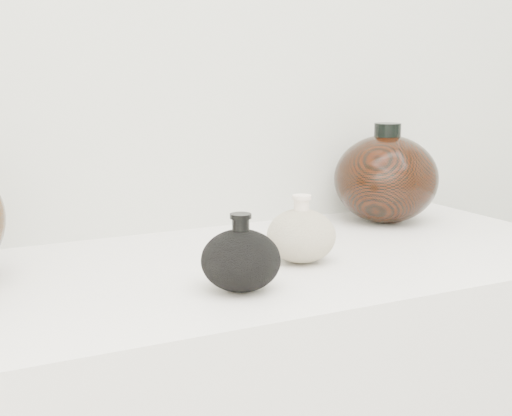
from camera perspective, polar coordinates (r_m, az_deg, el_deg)
name	(u,v)px	position (r m, az deg, el deg)	size (l,w,h in m)	color
black_gourd_vase	(241,260)	(0.93, -1.23, -4.15)	(0.13, 0.13, 0.10)	black
cream_gourd_vase	(301,235)	(1.07, 3.64, -2.18)	(0.13, 0.13, 0.10)	beige
right_round_pot	(386,178)	(1.36, 10.35, 2.34)	(0.21, 0.21, 0.19)	black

